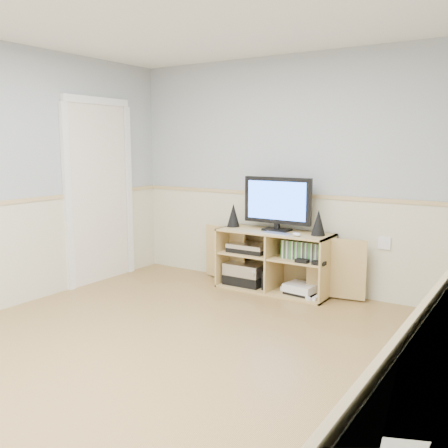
{
  "coord_description": "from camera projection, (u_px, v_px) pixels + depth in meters",
  "views": [
    {
      "loc": [
        2.29,
        -2.68,
        1.55
      ],
      "look_at": [
        -0.22,
        1.2,
        0.82
      ],
      "focal_mm": 40.0,
      "sensor_mm": 36.0,
      "label": 1
    }
  ],
  "objects": [
    {
      "name": "room",
      "position": [
        163.0,
        192.0,
        3.63
      ],
      "size": [
        4.04,
        4.54,
        2.54
      ],
      "color": "tan",
      "rests_on": "ground"
    },
    {
      "name": "mouse",
      "position": [
        297.0,
        234.0,
        5.0
      ],
      "size": [
        0.11,
        0.09,
        0.04
      ],
      "primitive_type": "ellipsoid",
      "rotation": [
        0.0,
        0.0,
        -0.36
      ],
      "color": "white",
      "rests_on": "media_cabinet"
    },
    {
      "name": "game_cases",
      "position": [
        302.0,
        250.0,
        5.12
      ],
      "size": [
        0.42,
        0.14,
        0.19
      ],
      "primitive_type": "cube",
      "color": "#3F8C3F",
      "rests_on": "media_cabinet"
    },
    {
      "name": "wall_outlet",
      "position": [
        385.0,
        243.0,
        4.91
      ],
      "size": [
        0.12,
        0.03,
        0.12
      ],
      "primitive_type": "cube",
      "color": "white",
      "rests_on": "wall_back"
    },
    {
      "name": "media_cabinet",
      "position": [
        277.0,
        260.0,
        5.38
      ],
      "size": [
        1.92,
        0.46,
        0.65
      ],
      "color": "tan",
      "rests_on": "floor"
    },
    {
      "name": "speaker_left",
      "position": [
        233.0,
        215.0,
        5.57
      ],
      "size": [
        0.14,
        0.14,
        0.26
      ],
      "primitive_type": "cone",
      "color": "black",
      "rests_on": "media_cabinet"
    },
    {
      "name": "speaker_right",
      "position": [
        318.0,
        223.0,
        5.02
      ],
      "size": [
        0.14,
        0.14,
        0.26
      ],
      "primitive_type": "cone",
      "color": "black",
      "rests_on": "media_cabinet"
    },
    {
      "name": "av_components",
      "position": [
        247.0,
        267.0,
        5.53
      ],
      "size": [
        0.52,
        0.32,
        0.47
      ],
      "color": "black",
      "rests_on": "media_cabinet"
    },
    {
      "name": "game_consoles",
      "position": [
        300.0,
        289.0,
        5.2
      ],
      "size": [
        0.46,
        0.3,
        0.11
      ],
      "color": "white",
      "rests_on": "media_cabinet"
    },
    {
      "name": "keyboard",
      "position": [
        276.0,
        233.0,
        5.12
      ],
      "size": [
        0.31,
        0.16,
        0.01
      ],
      "primitive_type": "cube",
      "rotation": [
        0.0,
        0.0,
        -0.12
      ],
      "color": "silver",
      "rests_on": "media_cabinet"
    },
    {
      "name": "monitor",
      "position": [
        277.0,
        202.0,
        5.28
      ],
      "size": [
        0.77,
        0.18,
        0.57
      ],
      "color": "black",
      "rests_on": "media_cabinet"
    }
  ]
}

